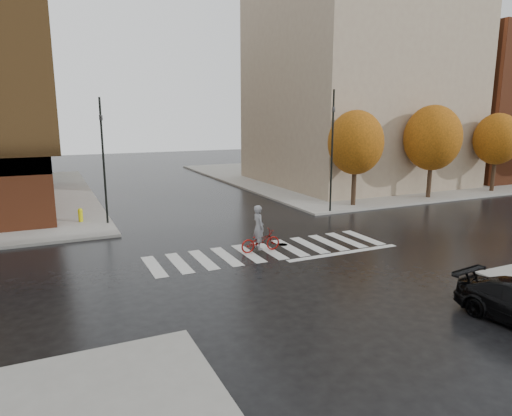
{
  "coord_description": "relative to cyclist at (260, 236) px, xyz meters",
  "views": [
    {
      "loc": [
        -9.36,
        -18.09,
        6.36
      ],
      "look_at": [
        -0.44,
        1.08,
        2.0
      ],
      "focal_mm": 32.0,
      "sensor_mm": 36.0,
      "label": 1
    }
  ],
  "objects": [
    {
      "name": "crosswalk",
      "position": [
        0.48,
        -0.07,
        -0.76
      ],
      "size": [
        12.0,
        3.0,
        0.01
      ],
      "primitive_type": "cube",
      "color": "silver",
      "rests_on": "ground"
    },
    {
      "name": "ground",
      "position": [
        0.48,
        -0.57,
        -0.76
      ],
      "size": [
        120.0,
        120.0,
        0.0
      ],
      "primitive_type": "plane",
      "color": "black",
      "rests_on": "ground"
    },
    {
      "name": "tree_ne_c",
      "position": [
        24.48,
        6.83,
        3.61
      ],
      "size": [
        3.6,
        3.6,
        6.31
      ],
      "color": "#301E15",
      "rests_on": "sidewalk_ne"
    },
    {
      "name": "tree_ne_b",
      "position": [
        17.48,
        6.83,
        3.86
      ],
      "size": [
        4.2,
        4.2,
        6.89
      ],
      "color": "#301E15",
      "rests_on": "sidewalk_ne"
    },
    {
      "name": "tree_ne_a",
      "position": [
        10.48,
        6.83,
        3.69
      ],
      "size": [
        3.8,
        3.8,
        6.5
      ],
      "color": "#301E15",
      "rests_on": "sidewalk_ne"
    },
    {
      "name": "sidewalk_ne",
      "position": [
        21.48,
        20.43,
        -0.69
      ],
      "size": [
        30.0,
        30.0,
        0.15
      ],
      "primitive_type": "cube",
      "color": "gray",
      "rests_on": "ground"
    },
    {
      "name": "traffic_light_ne",
      "position": [
        7.82,
        5.73,
        3.84
      ],
      "size": [
        0.17,
        0.2,
        7.72
      ],
      "rotation": [
        0.0,
        0.0,
        3.22
      ],
      "color": "black",
      "rests_on": "sidewalk_ne"
    },
    {
      "name": "building_ne_brick",
      "position": [
        33.48,
        15.43,
        6.39
      ],
      "size": [
        14.0,
        14.0,
        14.0
      ],
      "primitive_type": "cube",
      "color": "brown",
      "rests_on": "sidewalk_ne"
    },
    {
      "name": "traffic_light_nw",
      "position": [
        -5.82,
        8.43,
        3.44
      ],
      "size": [
        0.22,
        0.21,
        7.14
      ],
      "rotation": [
        0.0,
        0.0,
        -1.14
      ],
      "color": "black",
      "rests_on": "sidewalk_nw"
    },
    {
      "name": "cyclist",
      "position": [
        0.0,
        0.0,
        0.0
      ],
      "size": [
        1.97,
        0.77,
        2.24
      ],
      "rotation": [
        0.0,
        0.0,
        1.58
      ],
      "color": "#99120D",
      "rests_on": "ground"
    },
    {
      "name": "manhole",
      "position": [
        1.49,
        0.54,
        -0.76
      ],
      "size": [
        0.62,
        0.62,
        0.01
      ],
      "primitive_type": "cylinder",
      "rotation": [
        0.0,
        0.0,
        0.15
      ],
      "color": "#442618",
      "rests_on": "ground"
    },
    {
      "name": "building_ne_tan",
      "position": [
        17.48,
        16.43,
        8.39
      ],
      "size": [
        16.0,
        16.0,
        18.0
      ],
      "primitive_type": "cube",
      "color": "gray",
      "rests_on": "sidewalk_ne"
    },
    {
      "name": "fire_hydrant",
      "position": [
        -7.21,
        9.43,
        -0.17
      ],
      "size": [
        0.28,
        0.28,
        0.8
      ],
      "color": "#C7C40B",
      "rests_on": "sidewalk_nw"
    }
  ]
}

